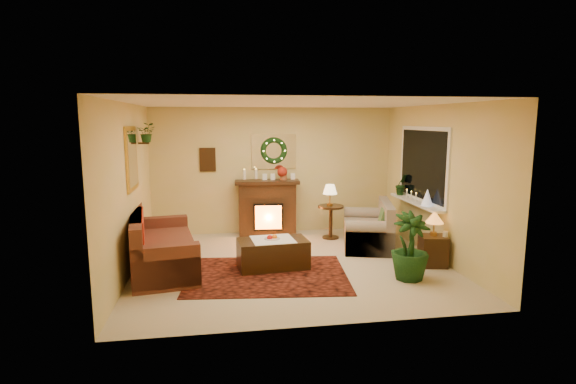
{
  "coord_description": "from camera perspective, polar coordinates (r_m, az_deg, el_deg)",
  "views": [
    {
      "loc": [
        -1.17,
        -6.99,
        2.34
      ],
      "look_at": [
        0.0,
        0.35,
        1.15
      ],
      "focal_mm": 28.0,
      "sensor_mm": 36.0,
      "label": 1
    }
  ],
  "objects": [
    {
      "name": "mantel_candle_b",
      "position": [
        9.13,
        -4.08,
        2.29
      ],
      "size": [
        0.07,
        0.07,
        0.2
      ],
      "primitive_type": "cylinder",
      "color": "white",
      "rests_on": "fireplace"
    },
    {
      "name": "wall_left",
      "position": [
        7.19,
        -19.62,
        0.25
      ],
      "size": [
        4.5,
        4.5,
        0.0
      ],
      "primitive_type": "plane",
      "color": "#EFD88C",
      "rests_on": "ground"
    },
    {
      "name": "wall_right",
      "position": [
        7.96,
        18.49,
        1.12
      ],
      "size": [
        4.5,
        4.5,
        0.0
      ],
      "primitive_type": "plane",
      "color": "#EFD88C",
      "rests_on": "ground"
    },
    {
      "name": "window_sill",
      "position": [
        8.46,
        15.91,
        -1.26
      ],
      "size": [
        0.22,
        1.86,
        0.04
      ],
      "primitive_type": "cube",
      "color": "white",
      "rests_on": "wall_right"
    },
    {
      "name": "coffee_table",
      "position": [
        7.25,
        -1.94,
        -8.0
      ],
      "size": [
        1.14,
        0.69,
        0.46
      ],
      "primitive_type": "cube",
      "rotation": [
        0.0,
        0.0,
        0.08
      ],
      "color": "black",
      "rests_on": "floor"
    },
    {
      "name": "window_frame",
      "position": [
        8.41,
        16.77,
        3.33
      ],
      "size": [
        0.03,
        1.86,
        1.36
      ],
      "primitive_type": "cube",
      "color": "white",
      "rests_on": "wall_right"
    },
    {
      "name": "mini_tree",
      "position": [
        8.03,
        17.27,
        -0.64
      ],
      "size": [
        0.19,
        0.19,
        0.29
      ],
      "primitive_type": "cone",
      "color": "silver",
      "rests_on": "window_sill"
    },
    {
      "name": "side_table_round",
      "position": [
        9.02,
        5.45,
        -3.85
      ],
      "size": [
        0.59,
        0.59,
        0.66
      ],
      "primitive_type": "cylinder",
      "rotation": [
        0.0,
        0.0,
        -0.16
      ],
      "color": "black",
      "rests_on": "floor"
    },
    {
      "name": "mantel_mirror",
      "position": [
        9.31,
        -1.83,
        5.16
      ],
      "size": [
        0.92,
        0.02,
        0.72
      ],
      "primitive_type": "cube",
      "color": "white",
      "rests_on": "wall_back"
    },
    {
      "name": "sofa",
      "position": [
        7.4,
        -15.59,
        -6.2
      ],
      "size": [
        1.24,
        2.23,
        0.91
      ],
      "primitive_type": "cube",
      "rotation": [
        0.0,
        0.0,
        0.15
      ],
      "color": "brown",
      "rests_on": "floor"
    },
    {
      "name": "loveseat",
      "position": [
        8.53,
        10.06,
        -4.06
      ],
      "size": [
        1.19,
        1.62,
        0.84
      ],
      "primitive_type": "cube",
      "rotation": [
        0.0,
        0.0,
        -0.26
      ],
      "color": "tan",
      "rests_on": "floor"
    },
    {
      "name": "sill_plant",
      "position": [
        9.04,
        14.21,
        0.85
      ],
      "size": [
        0.3,
        0.24,
        0.55
      ],
      "primitive_type": "imported",
      "color": "#163911",
      "rests_on": "window_sill"
    },
    {
      "name": "wall_back",
      "position": [
        9.37,
        -1.83,
        2.73
      ],
      "size": [
        5.0,
        5.0,
        0.0
      ],
      "primitive_type": "plane",
      "color": "#EFD88C",
      "rests_on": "ground"
    },
    {
      "name": "wall_art",
      "position": [
        9.25,
        -10.17,
        4.06
      ],
      "size": [
        0.32,
        0.03,
        0.48
      ],
      "primitive_type": "cube",
      "color": "#381E11",
      "rests_on": "wall_back"
    },
    {
      "name": "window_glass",
      "position": [
        8.41,
        16.67,
        3.33
      ],
      "size": [
        0.02,
        1.7,
        1.22
      ],
      "primitive_type": "cube",
      "color": "black",
      "rests_on": "wall_right"
    },
    {
      "name": "gold_mirror",
      "position": [
        7.43,
        -19.24,
        4.04
      ],
      "size": [
        0.03,
        0.84,
        1.0
      ],
      "primitive_type": "cube",
      "color": "gold",
      "rests_on": "wall_left"
    },
    {
      "name": "mantel_candle_a",
      "position": [
        9.07,
        -5.56,
        2.22
      ],
      "size": [
        0.06,
        0.06,
        0.19
      ],
      "primitive_type": "cylinder",
      "color": "beige",
      "rests_on": "fireplace"
    },
    {
      "name": "fruit_bowl",
      "position": [
        7.2,
        -2.02,
        -6.13
      ],
      "size": [
        0.25,
        0.25,
        0.06
      ],
      "primitive_type": "cylinder",
      "color": "white",
      "rests_on": "coffee_table"
    },
    {
      "name": "wall_front",
      "position": [
        4.99,
        4.71,
        -2.98
      ],
      "size": [
        5.0,
        5.0,
        0.0
      ],
      "primitive_type": "plane",
      "color": "#EFD88C",
      "rests_on": "ground"
    },
    {
      "name": "hanging_plant",
      "position": [
        8.13,
        -17.43,
        6.08
      ],
      "size": [
        0.33,
        0.28,
        0.36
      ],
      "primitive_type": "imported",
      "color": "#194719",
      "rests_on": "wall_left"
    },
    {
      "name": "area_rug",
      "position": [
        6.97,
        -2.62,
        -10.47
      ],
      "size": [
        2.58,
        2.04,
        0.01
      ],
      "primitive_type": "cube",
      "rotation": [
        0.0,
        0.0,
        -0.11
      ],
      "color": "maroon",
      "rests_on": "floor"
    },
    {
      "name": "lamp_tiffany",
      "position": [
        7.61,
        18.08,
        -3.45
      ],
      "size": [
        0.3,
        0.3,
        0.44
      ],
      "primitive_type": "cone",
      "color": "#E15D14",
      "rests_on": "end_table_square"
    },
    {
      "name": "fireplace",
      "position": [
        9.26,
        -2.65,
        -2.05
      ],
      "size": [
        1.18,
        0.44,
        1.06
      ],
      "primitive_type": "cube",
      "rotation": [
        0.0,
        0.0,
        -0.06
      ],
      "color": "black",
      "rests_on": "floor"
    },
    {
      "name": "lamp_cream",
      "position": [
        8.89,
        5.35,
        -0.39
      ],
      "size": [
        0.28,
        0.28,
        0.43
      ],
      "primitive_type": "cone",
      "color": "beige",
      "rests_on": "side_table_round"
    },
    {
      "name": "ceiling",
      "position": [
        7.09,
        0.45,
        11.2
      ],
      "size": [
        5.0,
        5.0,
        0.0
      ],
      "primitive_type": "plane",
      "color": "white",
      "rests_on": "ground"
    },
    {
      "name": "floor",
      "position": [
        7.46,
        0.43,
        -9.18
      ],
      "size": [
        5.0,
        5.0,
        0.0
      ],
      "primitive_type": "plane",
      "color": "beige",
      "rests_on": "ground"
    },
    {
      "name": "poinsettia",
      "position": [
        9.15,
        -0.73,
        2.58
      ],
      "size": [
        0.21,
        0.21,
        0.21
      ],
      "primitive_type": "sphere",
      "color": "#A02113",
      "rests_on": "fireplace"
    },
    {
      "name": "end_table_square",
      "position": [
        7.7,
        17.92,
        -6.95
      ],
      "size": [
        0.47,
        0.47,
        0.49
      ],
      "primitive_type": "cube",
      "rotation": [
        0.0,
        0.0,
        -0.19
      ],
      "color": "#3E2311",
      "rests_on": "floor"
    },
    {
      "name": "floor_palm",
      "position": [
        6.92,
        15.21,
        -7.09
      ],
      "size": [
        2.0,
        2.0,
        3.01
      ],
      "primitive_type": "imported",
      "rotation": [
        0.0,
        0.0,
        0.21
      ],
      "color": "#163A12",
      "rests_on": "floor"
    },
    {
      "name": "wreath",
      "position": [
        9.27,
        -1.8,
        5.27
      ],
      "size": [
        0.55,
        0.11,
        0.55
      ],
      "primitive_type": "torus",
      "rotation": [
        1.57,
        0.0,
        0.0
      ],
      "color": "#194719",
      "rests_on": "wall_back"
    },
    {
      "name": "red_throw",
      "position": [
        7.52,
        -16.12,
        -5.79
      ],
      "size": [
        0.8,
        1.3,
        0.02
      ],
      "primitive_type": "cube",
      "color": "#E50010",
      "rests_on": "sofa"
    }
  ]
}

